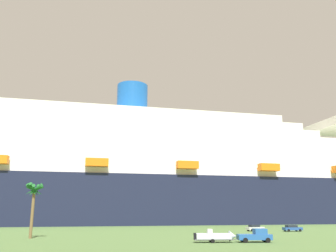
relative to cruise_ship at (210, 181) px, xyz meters
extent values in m
plane|color=#4C6B38|center=(-27.70, -49.18, -17.85)|extent=(600.00, 600.00, 0.00)
cube|color=#191E38|center=(1.09, 0.02, -8.69)|extent=(237.65, 36.93, 18.32)
cube|color=white|center=(1.09, 0.02, 1.94)|extent=(209.14, 33.95, 2.94)
cube|color=white|center=(-3.66, 0.03, 4.88)|extent=(194.81, 33.22, 2.94)
cube|color=white|center=(-8.41, 0.04, 7.82)|extent=(182.76, 32.34, 2.94)
cube|color=white|center=(-13.16, 0.06, 10.76)|extent=(172.49, 32.00, 2.94)
cube|color=white|center=(-17.91, 0.07, 13.71)|extent=(164.89, 31.31, 2.94)
cube|color=white|center=(-22.66, 0.08, 16.65)|extent=(153.78, 30.70, 2.94)
cube|color=white|center=(-27.42, 0.09, 19.59)|extent=(145.25, 30.21, 2.94)
cube|color=white|center=(-32.17, 0.11, 22.53)|extent=(139.14, 29.59, 2.94)
cube|color=white|center=(-36.92, 0.12, 25.48)|extent=(129.61, 29.30, 2.94)
cylinder|color=#1959B2|center=(-34.54, 0.11, 33.66)|extent=(13.11, 13.11, 13.43)
cube|color=orange|center=(-48.84, -18.73, 4.00)|extent=(8.01, 3.22, 2.80)
cube|color=orange|center=(-15.59, -18.82, 4.00)|extent=(8.01, 3.22, 2.80)
cube|color=orange|center=(17.67, -18.91, 4.00)|extent=(8.01, 3.22, 2.80)
cube|color=#2659A5|center=(-24.63, -89.99, -17.00)|extent=(5.85, 2.90, 0.90)
cube|color=#2659A5|center=(-23.64, -90.16, -16.10)|extent=(2.29, 2.15, 0.90)
cube|color=#26333F|center=(-22.97, -90.27, -16.19)|extent=(0.38, 1.67, 0.63)
cylinder|color=black|center=(-22.53, -89.33, -17.45)|extent=(0.84, 0.41, 0.80)
cylinder|color=black|center=(-22.86, -91.30, -17.45)|extent=(0.84, 0.41, 0.80)
cylinder|color=black|center=(-26.23, -88.70, -17.45)|extent=(0.84, 0.41, 0.80)
cylinder|color=black|center=(-26.56, -90.68, -17.45)|extent=(0.84, 0.41, 0.80)
cube|color=#595960|center=(-31.42, -88.84, -17.38)|extent=(6.52, 2.81, 0.16)
cube|color=#595960|center=(-27.74, -89.46, -17.38)|extent=(2.06, 0.46, 0.10)
cylinder|color=black|center=(-31.54, -87.82, -17.53)|extent=(0.67, 0.32, 0.64)
cylinder|color=black|center=(-31.87, -89.77, -17.53)|extent=(0.67, 0.32, 0.64)
cube|color=silver|center=(-31.42, -88.84, -16.85)|extent=(5.99, 2.90, 0.90)
cone|color=silver|center=(-28.20, -89.39, -16.85)|extent=(1.48, 1.95, 1.78)
cube|color=silver|center=(-31.99, -88.75, -16.05)|extent=(0.96, 1.12, 0.70)
cube|color=black|center=(-34.45, -88.33, -16.85)|extent=(0.44, 0.55, 1.10)
cylinder|color=brown|center=(-62.14, -72.43, -13.40)|extent=(0.57, 0.57, 8.91)
cone|color=#195923|center=(-61.74, -72.48, -8.84)|extent=(1.07, 3.34, 2.56)
cone|color=#195923|center=(-61.84, -72.17, -8.84)|extent=(2.77, 3.03, 2.29)
cone|color=#195923|center=(-62.07, -72.04, -8.84)|extent=(3.49, 1.31, 2.26)
cone|color=#195923|center=(-62.39, -72.12, -8.84)|extent=(2.91, 2.54, 2.73)
cone|color=#195923|center=(-62.53, -72.35, -8.84)|extent=(1.28, 3.12, 2.90)
cone|color=#195923|center=(-62.53, -72.53, -8.84)|extent=(1.55, 3.47, 2.30)
cone|color=#195923|center=(-62.29, -72.80, -8.84)|extent=(3.44, 1.92, 2.25)
cone|color=#195923|center=(-62.10, -72.83, -8.84)|extent=(3.48, 1.09, 2.25)
cone|color=#195923|center=(-61.88, -72.73, -8.84)|extent=(2.85, 2.59, 2.76)
sphere|color=#195923|center=(-62.14, -72.43, -8.94)|extent=(1.10, 1.10, 1.10)
cube|color=#264C99|center=(-0.21, -61.70, -17.17)|extent=(4.84, 2.18, 0.70)
cube|color=#1E232D|center=(-0.44, -61.69, -16.55)|extent=(2.74, 1.88, 0.55)
cylinder|color=black|center=(1.41, -60.81, -17.52)|extent=(0.67, 0.25, 0.66)
cylinder|color=black|center=(1.31, -62.75, -17.52)|extent=(0.67, 0.25, 0.66)
cylinder|color=black|center=(-1.72, -60.65, -17.52)|extent=(0.67, 0.25, 0.66)
cylinder|color=black|center=(-1.82, -62.59, -17.52)|extent=(0.67, 0.25, 0.66)
cube|color=silver|center=(-8.66, -57.87, -17.17)|extent=(4.73, 2.32, 0.70)
cube|color=#1E232D|center=(-8.89, -57.89, -16.55)|extent=(2.71, 1.94, 0.55)
cylinder|color=black|center=(-7.25, -56.78, -17.52)|extent=(0.68, 0.28, 0.66)
cylinder|color=black|center=(-7.07, -58.66, -17.52)|extent=(0.68, 0.28, 0.66)
cylinder|color=black|center=(-10.25, -57.07, -17.52)|extent=(0.68, 0.28, 0.66)
cylinder|color=black|center=(-10.07, -58.95, -17.52)|extent=(0.68, 0.28, 0.66)
camera|label=1|loc=(-52.53, -147.46, -12.85)|focal=38.38mm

